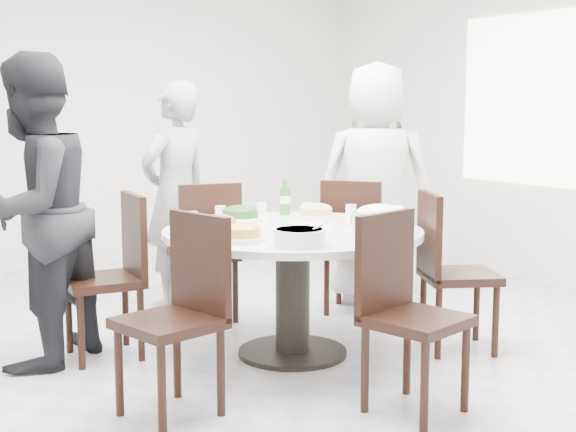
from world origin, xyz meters
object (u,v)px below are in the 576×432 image
diner_left (33,212)px  beverage_bottle (285,197)px  chair_se (459,272)px  rice_bowl (380,224)px  diner_middle (176,196)px  chair_ne (357,246)px  diner_right (376,184)px  dining_table (293,292)px  chair_nw (103,277)px  chair_sw (169,318)px  chair_n (204,251)px  soup_bowl (299,237)px  chair_s (416,315)px

diner_left → beverage_bottle: diner_left is taller
chair_se → rice_bowl: (-0.63, -0.02, 0.34)m
rice_bowl → beverage_bottle: (0.02, 0.99, 0.05)m
chair_se → diner_middle: (-0.98, 1.85, 0.34)m
chair_ne → diner_right: (0.29, 0.15, 0.41)m
dining_table → chair_nw: bearing=149.1°
chair_ne → chair_nw: bearing=51.6°
chair_ne → diner_left: size_ratio=0.54×
diner_left → chair_sw: bearing=70.0°
chair_sw → diner_left: 1.21m
chair_n → soup_bowl: size_ratio=3.46×
dining_table → diner_left: 1.54m
chair_sw → rice_bowl: 1.30m
rice_bowl → soup_bowl: bearing=179.7°
chair_ne → chair_se: bearing=139.4°
dining_table → beverage_bottle: 0.77m
chair_s → diner_middle: size_ratio=0.58×
chair_n → diner_left: (-1.23, -0.36, 0.40)m
chair_nw → chair_n: bearing=123.1°
soup_bowl → beverage_bottle: beverage_bottle is taller
beverage_bottle → chair_ne: bearing=5.4°
diner_right → diner_middle: size_ratio=1.09×
diner_left → chair_ne: bearing=142.9°
chair_nw → soup_bowl: bearing=40.1°
chair_ne → rice_bowl: (-0.66, -1.05, 0.34)m
rice_bowl → chair_sw: bearing=179.8°
chair_se → diner_left: diner_left is taller
chair_sw → diner_left: (-0.31, 1.10, 0.40)m
diner_middle → diner_left: 1.43m
diner_left → soup_bowl: diner_left is taller
chair_n → dining_table: bearing=106.5°
soup_bowl → beverage_bottle: 1.13m
chair_s → soup_bowl: chair_s is taller
soup_bowl → diner_left: bearing=133.3°
chair_ne → chair_s: bearing=111.9°
dining_table → chair_sw: chair_sw is taller
diner_middle → chair_nw: bearing=26.7°
diner_right → rice_bowl: diner_right is taller
chair_ne → dining_table: bearing=83.4°
chair_n → diner_middle: bearing=-75.4°
chair_nw → chair_s: (0.95, -1.62, 0.00)m
chair_sw → diner_middle: diner_middle is taller
dining_table → rice_bowl: bearing=-60.7°
diner_right → soup_bowl: 1.91m
chair_n → chair_s: (0.08, -2.05, 0.00)m
chair_n → chair_se: bearing=136.1°
diner_right → beverage_bottle: bearing=53.8°
chair_se → beverage_bottle: size_ratio=4.14×
diner_right → soup_bowl: (-1.48, -1.20, -0.09)m
dining_table → diner_left: diner_left is taller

